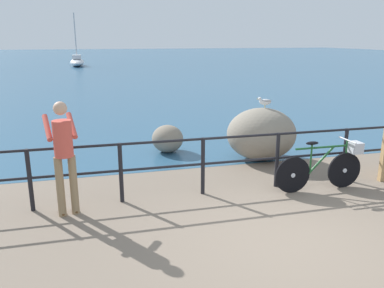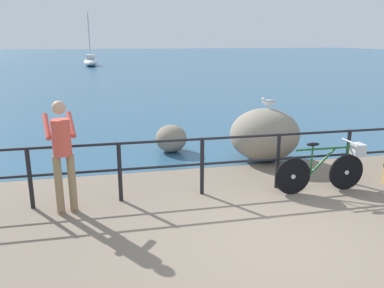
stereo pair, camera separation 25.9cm
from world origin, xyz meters
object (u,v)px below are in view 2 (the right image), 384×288
at_px(person_at_railing, 63,152).
at_px(breakwater_boulder_main, 265,135).
at_px(seagull, 268,102).
at_px(sailboat, 91,61).
at_px(bicycle, 328,166).
at_px(breakwater_boulder_left, 171,138).

bearing_deg(person_at_railing, breakwater_boulder_main, -76.22).
bearing_deg(seagull, breakwater_boulder_main, 62.32).
bearing_deg(person_at_railing, sailboat, -10.39).
relative_size(bicycle, sailboat, 0.35).
bearing_deg(sailboat, bicycle, -171.43).
distance_m(seagull, sailboat, 32.23).
bearing_deg(seagull, bicycle, 118.78).
distance_m(person_at_railing, breakwater_boulder_main, 4.55).
bearing_deg(sailboat, person_at_railing, -178.92).
bearing_deg(breakwater_boulder_left, sailboat, 95.21).
height_order(bicycle, person_at_railing, person_at_railing).
bearing_deg(breakwater_boulder_left, breakwater_boulder_main, -29.26).
bearing_deg(person_at_railing, bicycle, -102.40).
bearing_deg(breakwater_boulder_left, seagull, -26.57).
relative_size(breakwater_boulder_main, sailboat, 0.32).
relative_size(bicycle, breakwater_boulder_left, 2.13).
distance_m(person_at_railing, sailboat, 33.87).
xyz_separation_m(bicycle, breakwater_boulder_left, (-2.31, 3.09, -0.14)).
height_order(breakwater_boulder_main, breakwater_boulder_left, breakwater_boulder_main).
height_order(bicycle, breakwater_boulder_main, breakwater_boulder_main).
bearing_deg(breakwater_boulder_left, person_at_railing, -125.61).
height_order(person_at_railing, seagull, person_at_railing).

